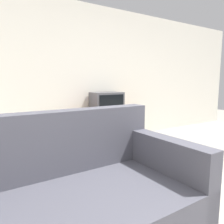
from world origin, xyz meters
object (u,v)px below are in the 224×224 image
at_px(television, 107,104).
at_px(remote_on_stand, 131,115).
at_px(tv_stand, 108,130).
at_px(couch, 48,223).
at_px(book_stack, 83,115).

distance_m(television, remote_on_stand, 0.50).
relative_size(tv_stand, television, 2.16).
distance_m(television, couch, 2.99).
bearing_deg(remote_on_stand, book_stack, 172.72).
xyz_separation_m(tv_stand, book_stack, (-0.54, -0.04, 0.34)).
bearing_deg(television, remote_on_stand, -32.10).
xyz_separation_m(tv_stand, television, (0.01, 0.08, 0.49)).
bearing_deg(book_stack, remote_on_stand, -7.28).
height_order(couch, book_stack, couch).
distance_m(tv_stand, television, 0.50).
xyz_separation_m(couch, remote_on_stand, (2.22, 2.07, 0.22)).
distance_m(tv_stand, remote_on_stand, 0.52).
height_order(television, couch, television).
distance_m(television, book_stack, 0.59).
xyz_separation_m(tv_stand, couch, (-1.82, -2.24, 0.06)).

